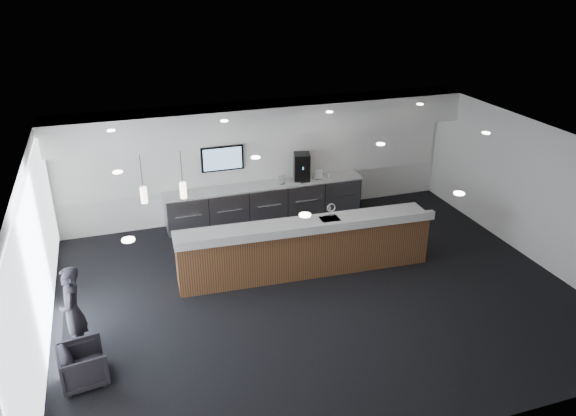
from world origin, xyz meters
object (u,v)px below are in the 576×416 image
object	(u,v)px
service_counter	(305,247)
coffee_machine	(302,167)
armchair	(83,365)
lounge_guest	(73,312)

from	to	relation	value
service_counter	coffee_machine	xyz separation A→B (m)	(0.93, 2.82, 0.72)
coffee_machine	service_counter	bearing A→B (deg)	-93.63
coffee_machine	armchair	bearing A→B (deg)	-122.83
coffee_machine	armchair	world-z (taller)	coffee_machine
service_counter	armchair	distance (m)	4.95
service_counter	coffee_machine	size ratio (longest dim) A/B	7.93
coffee_machine	armchair	size ratio (longest dim) A/B	0.97
service_counter	coffee_machine	world-z (taller)	coffee_machine
coffee_machine	lounge_guest	bearing A→B (deg)	-128.35
service_counter	armchair	world-z (taller)	service_counter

